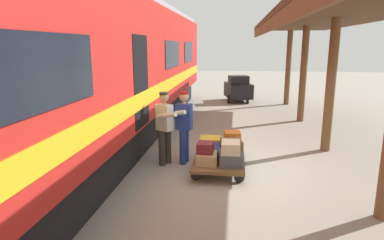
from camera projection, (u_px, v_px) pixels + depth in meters
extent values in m
plane|color=gray|center=(242.00, 171.00, 7.46)|extent=(60.00, 60.00, 0.00)
cylinder|color=brown|center=(288.00, 68.00, 15.53)|extent=(0.24, 0.24, 3.40)
cylinder|color=brown|center=(303.00, 75.00, 12.04)|extent=(0.24, 0.24, 3.40)
cylinder|color=brown|center=(331.00, 87.00, 8.56)|extent=(0.24, 0.24, 3.40)
cube|color=#4E3520|center=(364.00, 5.00, 6.43)|extent=(3.20, 18.81, 0.16)
cube|color=brown|center=(281.00, 19.00, 6.67)|extent=(0.08, 18.81, 0.30)
cube|color=#B21E19|center=(75.00, 63.00, 7.42)|extent=(3.00, 21.28, 2.90)
cube|color=black|center=(81.00, 145.00, 7.83)|extent=(2.55, 20.22, 0.90)
cube|color=gold|center=(142.00, 100.00, 7.40)|extent=(0.03, 20.86, 0.36)
cube|color=black|center=(189.00, 52.00, 14.42)|extent=(0.02, 2.34, 0.84)
cube|color=black|center=(173.00, 54.00, 10.81)|extent=(0.02, 2.34, 0.84)
cube|color=black|center=(45.00, 72.00, 3.60)|extent=(0.02, 2.34, 0.84)
cube|color=black|center=(139.00, 82.00, 7.32)|extent=(0.12, 1.10, 2.00)
cube|color=brown|center=(220.00, 157.00, 7.67)|extent=(1.11, 2.15, 0.07)
cylinder|color=black|center=(239.00, 178.00, 6.81)|extent=(0.21, 0.05, 0.21)
cylinder|color=black|center=(196.00, 175.00, 6.92)|extent=(0.21, 0.05, 0.21)
cylinder|color=black|center=(239.00, 152.00, 8.48)|extent=(0.21, 0.05, 0.21)
cylinder|color=black|center=(204.00, 150.00, 8.59)|extent=(0.21, 0.05, 0.21)
cube|color=black|center=(231.00, 152.00, 7.61)|extent=(0.42, 0.64, 0.19)
cube|color=tan|center=(207.00, 158.00, 7.10)|extent=(0.45, 0.51, 0.23)
cube|color=gold|center=(211.00, 142.00, 8.24)|extent=(0.55, 0.53, 0.25)
cube|color=#AD231E|center=(231.00, 145.00, 8.19)|extent=(0.43, 0.65, 0.17)
cube|color=#4C515B|center=(230.00, 158.00, 7.03)|extent=(0.54, 0.59, 0.27)
cube|color=navy|center=(209.00, 150.00, 7.67)|extent=(0.54, 0.64, 0.21)
cube|color=#CC6B23|center=(232.00, 137.00, 8.10)|extent=(0.41, 0.44, 0.25)
cube|color=beige|center=(231.00, 147.00, 6.95)|extent=(0.38, 0.49, 0.23)
cube|color=maroon|center=(205.00, 148.00, 7.09)|extent=(0.35, 0.38, 0.22)
cube|color=brown|center=(232.00, 144.00, 7.54)|extent=(0.53, 0.57, 0.19)
cylinder|color=navy|center=(185.00, 145.00, 8.00)|extent=(0.16, 0.16, 0.82)
cylinder|color=navy|center=(183.00, 147.00, 7.81)|extent=(0.16, 0.16, 0.82)
cube|color=navy|center=(184.00, 117.00, 7.75)|extent=(0.39, 0.27, 0.60)
cylinder|color=tan|center=(184.00, 102.00, 7.68)|extent=(0.09, 0.09, 0.06)
sphere|color=tan|center=(184.00, 96.00, 7.65)|extent=(0.22, 0.22, 0.22)
cylinder|color=#A51919|center=(184.00, 93.00, 7.63)|extent=(0.21, 0.21, 0.06)
cylinder|color=navy|center=(177.00, 111.00, 7.94)|extent=(0.54, 0.18, 0.21)
cylinder|color=navy|center=(173.00, 113.00, 7.64)|extent=(0.54, 0.18, 0.21)
cylinder|color=#332D28|center=(162.00, 148.00, 7.74)|extent=(0.16, 0.16, 0.82)
cylinder|color=#332D28|center=(168.00, 146.00, 7.89)|extent=(0.16, 0.16, 0.82)
cube|color=silver|center=(164.00, 117.00, 7.66)|extent=(0.42, 0.37, 0.60)
cylinder|color=tan|center=(164.00, 103.00, 7.59)|extent=(0.09, 0.09, 0.06)
sphere|color=tan|center=(164.00, 97.00, 7.56)|extent=(0.22, 0.22, 0.22)
cylinder|color=#332D28|center=(164.00, 93.00, 7.54)|extent=(0.21, 0.21, 0.06)
cylinder|color=silver|center=(167.00, 115.00, 7.39)|extent=(0.51, 0.35, 0.21)
cylinder|color=silver|center=(176.00, 113.00, 7.64)|extent=(0.51, 0.35, 0.21)
cube|color=black|center=(238.00, 90.00, 16.63)|extent=(1.46, 1.91, 0.70)
cube|color=black|center=(239.00, 81.00, 16.18)|extent=(1.04, 0.89, 0.50)
cylinder|color=black|center=(247.00, 99.00, 16.07)|extent=(0.12, 0.40, 0.40)
cylinder|color=black|center=(229.00, 99.00, 16.18)|extent=(0.12, 0.40, 0.40)
cylinder|color=black|center=(247.00, 96.00, 17.23)|extent=(0.12, 0.40, 0.40)
cylinder|color=black|center=(229.00, 95.00, 17.34)|extent=(0.12, 0.40, 0.40)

